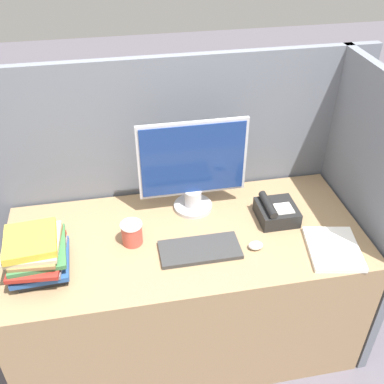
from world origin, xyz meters
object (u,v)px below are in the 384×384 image
coffee_cup (132,233)px  book_stack (37,254)px  monitor (193,169)px  keyboard (200,250)px  desk_telephone (276,212)px  mouse (256,245)px

coffee_cup → book_stack: book_stack is taller
monitor → keyboard: bearing=-95.3°
keyboard → book_stack: book_stack is taller
keyboard → coffee_cup: (-0.29, 0.12, 0.05)m
monitor → coffee_cup: 0.42m
book_stack → desk_telephone: (1.10, 0.14, -0.05)m
monitor → book_stack: 0.79m
mouse → book_stack: book_stack is taller
keyboard → mouse: size_ratio=5.47×
book_stack → coffee_cup: bearing=13.8°
monitor → mouse: size_ratio=7.90×
monitor → mouse: 0.47m
monitor → book_stack: monitor is taller
keyboard → book_stack: (-0.69, 0.02, 0.08)m
mouse → book_stack: 0.94m
mouse → book_stack: bearing=177.2°
mouse → keyboard: bearing=173.7°
desk_telephone → book_stack: bearing=-172.7°
coffee_cup → keyboard: bearing=-21.8°
mouse → coffee_cup: (-0.54, 0.14, 0.04)m
desk_telephone → mouse: bearing=-130.5°
mouse → desk_telephone: 0.25m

